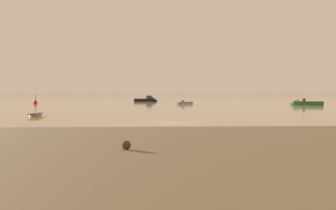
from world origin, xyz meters
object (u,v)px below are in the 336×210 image
object	(u,v)px
channel_buoy	(35,102)
motorboat_moored_2	(303,104)
motorboat_moored_0	(183,103)
rowboat_moored_3	(36,115)
motorboat_moored_1	(148,100)
rowboat_moored_0	(315,103)

from	to	relation	value
channel_buoy	motorboat_moored_2	bearing A→B (deg)	-10.56
motorboat_moored_0	channel_buoy	distance (m)	34.30
rowboat_moored_3	motorboat_moored_2	bearing A→B (deg)	126.17
motorboat_moored_0	channel_buoy	bearing A→B (deg)	-46.00
motorboat_moored_1	rowboat_moored_3	size ratio (longest dim) A/B	2.14
motorboat_moored_0	motorboat_moored_2	world-z (taller)	motorboat_moored_2
motorboat_moored_2	channel_buoy	distance (m)	59.88
rowboat_moored_0	rowboat_moored_3	world-z (taller)	rowboat_moored_0
rowboat_moored_3	motorboat_moored_0	bearing A→B (deg)	152.59
rowboat_moored_0	rowboat_moored_3	xyz separation A→B (m)	(-51.13, -39.13, -0.02)
motorboat_moored_2	channel_buoy	world-z (taller)	channel_buoy
motorboat_moored_0	motorboat_moored_1	bearing A→B (deg)	-109.25
channel_buoy	motorboat_moored_0	bearing A→B (deg)	-7.35
rowboat_moored_3	motorboat_moored_1	bearing A→B (deg)	168.80
rowboat_moored_3	channel_buoy	distance (m)	45.66
rowboat_moored_0	motorboat_moored_0	size ratio (longest dim) A/B	0.86
motorboat_moored_1	motorboat_moored_2	distance (m)	43.96
motorboat_moored_2	rowboat_moored_3	size ratio (longest dim) A/B	2.16
motorboat_moored_2	channel_buoy	bearing A→B (deg)	15.28
motorboat_moored_1	rowboat_moored_3	bearing A→B (deg)	-92.67
rowboat_moored_0	channel_buoy	distance (m)	64.42
motorboat_moored_0	rowboat_moored_0	bearing A→B (deg)	140.94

